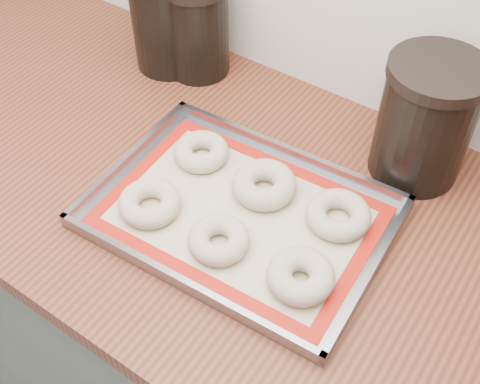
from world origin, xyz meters
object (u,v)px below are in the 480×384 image
Objects in this scene: bagel_front_left at (150,203)px; bagel_back_mid at (264,184)px; baking_tray at (240,214)px; bagel_front_right at (301,276)px; bagel_back_right at (338,215)px; canister_mid at (197,26)px; canister_right at (425,121)px; bagel_front_mid at (219,240)px; bagel_back_left at (201,152)px; canister_left at (166,13)px.

bagel_front_left is 0.95× the size of bagel_back_mid.
bagel_front_left is at bearing -149.95° from baking_tray.
bagel_front_right reaches higher than bagel_back_right.
canister_mid is at bearing 115.63° from bagel_front_left.
bagel_back_right is at bearing 29.69° from baking_tray.
canister_right reaches higher than canister_mid.
bagel_front_right is (0.27, 0.01, 0.00)m from bagel_front_left.
canister_mid reaches higher than bagel_front_mid.
bagel_back_left is 0.13m from bagel_back_mid.
bagel_back_left is at bearing -40.55° from canister_left.
canister_mid reaches higher than bagel_back_right.
bagel_front_left is 1.01× the size of bagel_front_right.
bagel_front_mid reaches higher than baking_tray.
bagel_back_left is 0.42× the size of canister_left.
canister_right is (0.54, -0.00, -0.01)m from canister_left.
baking_tray is at bearing -93.81° from bagel_back_mid.
canister_mid reaches higher than bagel_back_left.
baking_tray is 2.41× the size of canister_mid.
bagel_back_left is at bearing 134.89° from bagel_front_mid.
canister_left is (-0.36, 0.27, 0.11)m from baking_tray.
canister_right is at bearing -2.45° from canister_mid.
canister_right is at bearing 47.35° from bagel_front_left.
bagel_back_left is (-0.13, 0.07, 0.01)m from baking_tray.
baking_tray is at bearing 97.45° from bagel_front_mid.
bagel_front_left is 0.98× the size of bagel_back_right.
bagel_front_left is 0.14m from bagel_back_left.
bagel_front_mid is 0.95× the size of bagel_front_right.
bagel_back_mid is at bearing 92.09° from bagel_front_mid.
baking_tray is 2.09× the size of canister_left.
canister_left is (-0.49, 0.19, 0.09)m from bagel_back_right.
bagel_front_right is at bearing -37.56° from canister_mid.
bagel_back_left is 0.28m from canister_mid.
bagel_front_left and bagel_back_left have the same top height.
baking_tray is 4.71× the size of bagel_front_left.
bagel_front_mid is at bearing -42.35° from canister_left.
canister_right reaches higher than bagel_back_left.
bagel_front_mid is (0.13, 0.00, 0.00)m from bagel_front_left.
bagel_back_left is 0.32m from canister_left.
bagel_front_right is 0.56m from canister_mid.
bagel_back_mid reaches higher than bagel_back_left.
bagel_back_right is (0.13, 0.01, -0.00)m from bagel_back_mid.
canister_right is (0.31, 0.33, 0.09)m from bagel_front_left.
bagel_back_left is at bearing 177.77° from bagel_back_mid.
bagel_back_mid is at bearing -2.23° from bagel_back_left.
canister_left is 0.07m from canister_mid.
bagel_front_mid is 0.14m from bagel_front_right.
baking_tray is 4.78× the size of bagel_front_right.
canister_mid is at bearing 142.44° from bagel_front_right.
bagel_front_mid is 0.44× the size of canister_right.
bagel_front_right is 0.30m from bagel_back_left.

